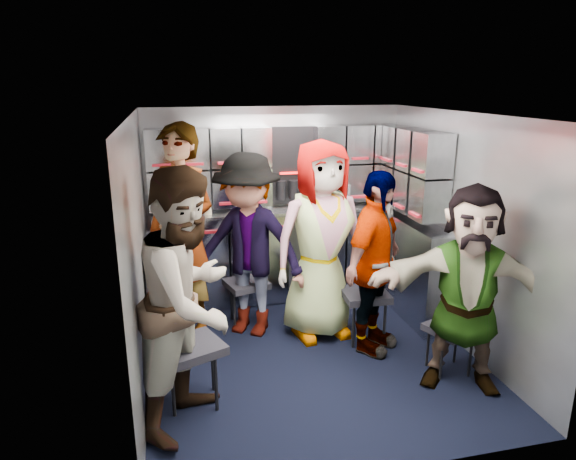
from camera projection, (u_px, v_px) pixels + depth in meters
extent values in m
plane|color=black|center=(310.00, 354.00, 4.60)|extent=(3.00, 3.00, 0.00)
cube|color=#8E929B|center=(275.00, 203.00, 5.71)|extent=(2.80, 0.04, 2.10)
cube|color=#8E929B|center=(139.00, 255.00, 4.00)|extent=(0.04, 3.00, 2.10)
cube|color=#8E929B|center=(462.00, 232.00, 4.61)|extent=(0.04, 3.00, 2.10)
cube|color=silver|center=(314.00, 115.00, 4.01)|extent=(2.80, 3.00, 0.02)
cube|color=gray|center=(280.00, 256.00, 5.67)|extent=(2.68, 0.38, 0.99)
cube|color=gray|center=(170.00, 291.00, 4.73)|extent=(0.38, 0.76, 0.99)
cube|color=#B3B6BB|center=(279.00, 210.00, 5.52)|extent=(2.68, 0.42, 0.03)
cube|color=gray|center=(278.00, 166.00, 5.45)|extent=(2.68, 0.28, 0.82)
cube|color=gray|center=(414.00, 171.00, 5.11)|extent=(0.28, 1.00, 0.82)
cube|color=gray|center=(412.00, 268.00, 5.30)|extent=(0.28, 1.20, 1.00)
cube|color=#A51422|center=(283.00, 227.00, 5.37)|extent=(2.60, 0.02, 0.03)
cube|color=black|center=(192.00, 348.00, 3.78)|extent=(0.54, 0.52, 0.07)
cylinder|color=black|center=(173.00, 389.00, 3.69)|extent=(0.03, 0.03, 0.44)
cylinder|color=black|center=(216.00, 384.00, 3.76)|extent=(0.03, 0.03, 0.44)
cylinder|color=black|center=(172.00, 370.00, 3.94)|extent=(0.03, 0.03, 0.44)
cylinder|color=black|center=(213.00, 365.00, 4.00)|extent=(0.03, 0.03, 0.44)
cube|color=black|center=(246.00, 284.00, 5.08)|extent=(0.47, 0.45, 0.06)
cylinder|color=black|center=(234.00, 311.00, 5.00)|extent=(0.02, 0.02, 0.40)
cylinder|color=black|center=(263.00, 308.00, 5.06)|extent=(0.02, 0.02, 0.40)
cylinder|color=black|center=(231.00, 301.00, 5.22)|extent=(0.02, 0.02, 0.40)
cylinder|color=black|center=(259.00, 298.00, 5.28)|extent=(0.02, 0.02, 0.40)
cube|color=black|center=(315.00, 282.00, 5.04)|extent=(0.46, 0.44, 0.06)
cylinder|color=black|center=(303.00, 311.00, 4.96)|extent=(0.03, 0.03, 0.43)
cylinder|color=black|center=(333.00, 308.00, 5.02)|extent=(0.03, 0.03, 0.43)
cylinder|color=black|center=(297.00, 301.00, 5.20)|extent=(0.03, 0.03, 0.43)
cylinder|color=black|center=(325.00, 298.00, 5.26)|extent=(0.03, 0.03, 0.43)
cube|color=black|center=(365.00, 295.00, 4.74)|extent=(0.43, 0.41, 0.06)
cylinder|color=black|center=(354.00, 326.00, 4.66)|extent=(0.03, 0.03, 0.43)
cylinder|color=black|center=(385.00, 322.00, 4.72)|extent=(0.03, 0.03, 0.43)
cylinder|color=black|center=(344.00, 314.00, 4.90)|extent=(0.03, 0.03, 0.43)
cylinder|color=black|center=(374.00, 311.00, 4.96)|extent=(0.03, 0.03, 0.43)
cube|color=black|center=(451.00, 328.00, 4.22)|extent=(0.46, 0.44, 0.06)
cylinder|color=black|center=(441.00, 360.00, 4.15)|extent=(0.02, 0.02, 0.38)
cylinder|color=black|center=(470.00, 356.00, 4.20)|extent=(0.02, 0.02, 0.38)
cylinder|color=black|center=(428.00, 346.00, 4.36)|extent=(0.02, 0.02, 0.38)
cylinder|color=black|center=(456.00, 343.00, 4.41)|extent=(0.02, 0.02, 0.38)
imported|color=black|center=(182.00, 232.00, 4.76)|extent=(0.86, 0.86, 2.01)
imported|color=black|center=(190.00, 300.00, 3.48)|extent=(1.07, 1.13, 1.84)
imported|color=black|center=(248.00, 246.00, 4.78)|extent=(1.30, 1.16, 1.75)
imported|color=black|center=(321.00, 241.00, 4.74)|extent=(0.98, 0.70, 1.87)
imported|color=black|center=(374.00, 264.00, 4.47)|extent=(0.97, 0.96, 1.64)
imported|color=black|center=(468.00, 289.00, 3.94)|extent=(1.57, 1.10, 1.63)
cylinder|color=white|center=(204.00, 203.00, 5.26)|extent=(0.06, 0.06, 0.25)
cylinder|color=white|center=(236.00, 202.00, 5.34)|extent=(0.07, 0.07, 0.22)
cylinder|color=white|center=(348.00, 195.00, 5.60)|extent=(0.07, 0.07, 0.25)
cylinder|color=beige|center=(208.00, 209.00, 5.28)|extent=(0.08, 0.08, 0.11)
cylinder|color=beige|center=(322.00, 203.00, 5.55)|extent=(0.07, 0.07, 0.11)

